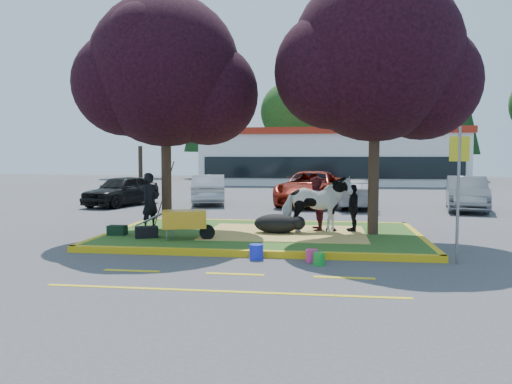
# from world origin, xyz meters

# --- Properties ---
(ground) EXTENTS (90.00, 90.00, 0.00)m
(ground) POSITION_xyz_m (0.00, 0.00, 0.00)
(ground) COLOR #424244
(ground) RESTS_ON ground
(median_island) EXTENTS (8.00, 5.00, 0.15)m
(median_island) POSITION_xyz_m (0.00, 0.00, 0.07)
(median_island) COLOR #244F18
(median_island) RESTS_ON ground
(curb_near) EXTENTS (8.30, 0.16, 0.15)m
(curb_near) POSITION_xyz_m (0.00, -2.58, 0.07)
(curb_near) COLOR gold
(curb_near) RESTS_ON ground
(curb_far) EXTENTS (8.30, 0.16, 0.15)m
(curb_far) POSITION_xyz_m (0.00, 2.58, 0.07)
(curb_far) COLOR gold
(curb_far) RESTS_ON ground
(curb_left) EXTENTS (0.16, 5.30, 0.15)m
(curb_left) POSITION_xyz_m (-4.08, 0.00, 0.07)
(curb_left) COLOR gold
(curb_left) RESTS_ON ground
(curb_right) EXTENTS (0.16, 5.30, 0.15)m
(curb_right) POSITION_xyz_m (4.08, 0.00, 0.07)
(curb_right) COLOR gold
(curb_right) RESTS_ON ground
(straw_bedding) EXTENTS (4.20, 3.00, 0.01)m
(straw_bedding) POSITION_xyz_m (0.60, 0.00, 0.15)
(straw_bedding) COLOR #E8C95F
(straw_bedding) RESTS_ON median_island
(tree_purple_left) EXTENTS (5.06, 4.20, 6.51)m
(tree_purple_left) POSITION_xyz_m (-2.78, 0.38, 4.36)
(tree_purple_left) COLOR black
(tree_purple_left) RESTS_ON median_island
(tree_purple_right) EXTENTS (5.30, 4.40, 6.82)m
(tree_purple_right) POSITION_xyz_m (2.92, 0.18, 4.56)
(tree_purple_right) COLOR black
(tree_purple_right) RESTS_ON median_island
(fire_lane_stripe_a) EXTENTS (1.10, 0.12, 0.01)m
(fire_lane_stripe_a) POSITION_xyz_m (-2.00, -4.20, 0.00)
(fire_lane_stripe_a) COLOR yellow
(fire_lane_stripe_a) RESTS_ON ground
(fire_lane_stripe_b) EXTENTS (1.10, 0.12, 0.01)m
(fire_lane_stripe_b) POSITION_xyz_m (0.00, -4.20, 0.00)
(fire_lane_stripe_b) COLOR yellow
(fire_lane_stripe_b) RESTS_ON ground
(fire_lane_stripe_c) EXTENTS (1.10, 0.12, 0.01)m
(fire_lane_stripe_c) POSITION_xyz_m (2.00, -4.20, 0.00)
(fire_lane_stripe_c) COLOR yellow
(fire_lane_stripe_c) RESTS_ON ground
(fire_lane_long) EXTENTS (6.00, 0.10, 0.01)m
(fire_lane_long) POSITION_xyz_m (0.00, -5.40, 0.00)
(fire_lane_long) COLOR yellow
(fire_lane_long) RESTS_ON ground
(retail_building) EXTENTS (20.40, 8.40, 4.40)m
(retail_building) POSITION_xyz_m (2.00, 27.98, 2.25)
(retail_building) COLOR silver
(retail_building) RESTS_ON ground
(treeline) EXTENTS (46.58, 7.80, 14.63)m
(treeline) POSITION_xyz_m (1.23, 37.61, 7.73)
(treeline) COLOR black
(treeline) RESTS_ON ground
(cow) EXTENTS (1.92, 1.10, 1.53)m
(cow) POSITION_xyz_m (1.41, 0.13, 0.91)
(cow) COLOR silver
(cow) RESTS_ON median_island
(calf) EXTENTS (1.36, 1.05, 0.52)m
(calf) POSITION_xyz_m (0.38, -0.11, 0.41)
(calf) COLOR black
(calf) RESTS_ON median_island
(handler) EXTENTS (0.60, 0.69, 1.59)m
(handler) POSITION_xyz_m (-3.16, 0.06, 0.94)
(handler) COLOR black
(handler) RESTS_ON median_island
(visitor_a) EXTENTS (0.59, 0.74, 1.49)m
(visitor_a) POSITION_xyz_m (1.38, 0.53, 0.89)
(visitor_a) COLOR #4A151A
(visitor_a) RESTS_ON median_island
(visitor_b) EXTENTS (0.41, 0.79, 1.29)m
(visitor_b) POSITION_xyz_m (2.40, 0.50, 0.79)
(visitor_b) COLOR black
(visitor_b) RESTS_ON median_island
(wheelbarrow) EXTENTS (1.89, 0.91, 0.71)m
(wheelbarrow) POSITION_xyz_m (-1.76, -1.39, 0.64)
(wheelbarrow) COLOR black
(wheelbarrow) RESTS_ON median_island
(gear_bag_dark) EXTENTS (0.64, 0.51, 0.28)m
(gear_bag_dark) POSITION_xyz_m (-2.79, -1.27, 0.29)
(gear_bag_dark) COLOR black
(gear_bag_dark) RESTS_ON median_island
(gear_bag_green) EXTENTS (0.47, 0.30, 0.25)m
(gear_bag_green) POSITION_xyz_m (-3.70, -0.95, 0.27)
(gear_bag_green) COLOR black
(gear_bag_green) RESTS_ON median_island
(sign_post) EXTENTS (0.39, 0.06, 2.78)m
(sign_post) POSITION_xyz_m (4.30, -2.70, 1.74)
(sign_post) COLOR slate
(sign_post) RESTS_ON ground
(bucket_green) EXTENTS (0.28, 0.28, 0.26)m
(bucket_green) POSITION_xyz_m (1.53, -3.19, 0.13)
(bucket_green) COLOR green
(bucket_green) RESTS_ON ground
(bucket_pink) EXTENTS (0.25, 0.25, 0.26)m
(bucket_pink) POSITION_xyz_m (1.38, -2.90, 0.13)
(bucket_pink) COLOR #E3327D
(bucket_pink) RESTS_ON ground
(bucket_blue) EXTENTS (0.38, 0.38, 0.32)m
(bucket_blue) POSITION_xyz_m (0.21, -2.80, 0.16)
(bucket_blue) COLOR #1B27DB
(bucket_blue) RESTS_ON ground
(car_black) EXTENTS (2.64, 4.29, 1.36)m
(car_black) POSITION_xyz_m (-7.37, 7.98, 0.68)
(car_black) COLOR black
(car_black) RESTS_ON ground
(car_silver) EXTENTS (2.30, 4.34, 1.36)m
(car_silver) POSITION_xyz_m (-3.73, 9.40, 0.68)
(car_silver) COLOR #A4A6AC
(car_silver) RESTS_ON ground
(car_red) EXTENTS (3.43, 5.86, 1.53)m
(car_red) POSITION_xyz_m (1.03, 9.42, 0.77)
(car_red) COLOR maroon
(car_red) RESTS_ON ground
(car_white) EXTENTS (1.75, 4.26, 1.23)m
(car_white) POSITION_xyz_m (2.86, 8.54, 0.62)
(car_white) COLOR silver
(car_white) RESTS_ON ground
(car_grey) EXTENTS (2.25, 4.42, 1.39)m
(car_grey) POSITION_xyz_m (7.34, 8.02, 0.69)
(car_grey) COLOR slate
(car_grey) RESTS_ON ground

